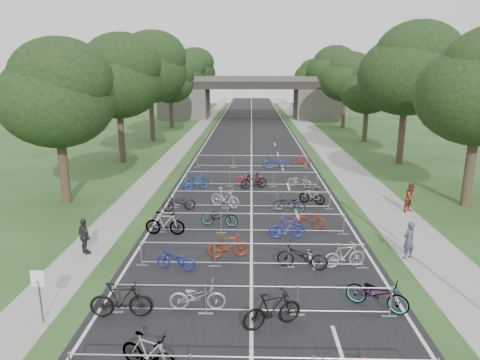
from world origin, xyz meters
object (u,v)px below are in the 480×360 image
(overpass_bridge, at_px, (252,97))
(park_sign, at_px, (39,287))
(pedestrian_b, at_px, (411,198))
(pedestrian_c, at_px, (84,237))
(bike_1, at_px, (149,353))
(pedestrian_a, at_px, (409,240))

(overpass_bridge, relative_size, park_sign, 16.99)
(pedestrian_b, height_order, pedestrian_c, pedestrian_b)
(bike_1, xyz_separation_m, pedestrian_a, (9.58, 7.44, 0.29))
(bike_1, height_order, pedestrian_b, pedestrian_b)
(park_sign, relative_size, pedestrian_a, 1.09)
(overpass_bridge, relative_size, pedestrian_a, 18.56)
(park_sign, relative_size, bike_1, 1.01)
(pedestrian_a, height_order, pedestrian_c, pedestrian_a)
(pedestrian_a, xyz_separation_m, pedestrian_b, (2.40, 6.45, 0.00))
(bike_1, bearing_deg, pedestrian_b, -18.04)
(park_sign, xyz_separation_m, pedestrian_c, (-0.61, 5.33, -0.44))
(overpass_bridge, relative_size, pedestrian_b, 18.52)
(bike_1, distance_m, pedestrian_a, 12.13)
(park_sign, relative_size, pedestrian_c, 1.11)
(park_sign, bearing_deg, pedestrian_b, 36.12)
(park_sign, bearing_deg, pedestrian_c, 96.50)
(overpass_bridge, distance_m, park_sign, 62.41)
(overpass_bridge, bearing_deg, pedestrian_c, -97.45)
(pedestrian_b, bearing_deg, park_sign, -177.78)
(bike_1, relative_size, pedestrian_c, 1.10)
(park_sign, distance_m, pedestrian_c, 5.38)
(bike_1, bearing_deg, pedestrian_c, 54.25)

